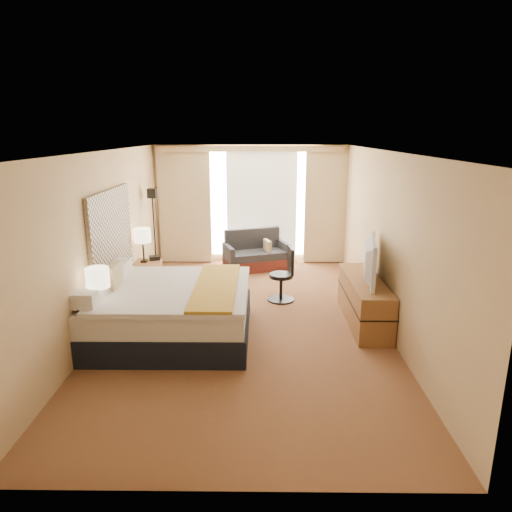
{
  "coord_description": "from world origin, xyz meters",
  "views": [
    {
      "loc": [
        0.24,
        -6.61,
        2.86
      ],
      "look_at": [
        0.16,
        0.4,
        0.95
      ],
      "focal_mm": 32.0,
      "sensor_mm": 36.0,
      "label": 1
    }
  ],
  "objects_px": {
    "floor_lamp": "(153,215)",
    "desk_chair": "(284,277)",
    "bed": "(170,310)",
    "lamp_right": "(142,236)",
    "television": "(365,260)",
    "media_dresser": "(364,301)",
    "nightstand_left": "(103,333)",
    "lamp_left": "(98,278)",
    "loveseat": "(256,256)",
    "nightstand_right": "(148,276)"
  },
  "relations": [
    {
      "from": "floor_lamp",
      "to": "desk_chair",
      "type": "relative_size",
      "value": 1.89
    },
    {
      "from": "bed",
      "to": "desk_chair",
      "type": "height_order",
      "value": "bed"
    },
    {
      "from": "lamp_right",
      "to": "bed",
      "type": "bearing_deg",
      "value": -66.43
    },
    {
      "from": "floor_lamp",
      "to": "television",
      "type": "distance_m",
      "value": 4.39
    },
    {
      "from": "television",
      "to": "media_dresser",
      "type": "bearing_deg",
      "value": -19.8
    },
    {
      "from": "nightstand_left",
      "to": "lamp_left",
      "type": "relative_size",
      "value": 0.87
    },
    {
      "from": "television",
      "to": "floor_lamp",
      "type": "bearing_deg",
      "value": 68.86
    },
    {
      "from": "bed",
      "to": "desk_chair",
      "type": "xyz_separation_m",
      "value": [
        1.7,
        1.48,
        0.03
      ]
    },
    {
      "from": "floor_lamp",
      "to": "desk_chair",
      "type": "height_order",
      "value": "floor_lamp"
    },
    {
      "from": "loveseat",
      "to": "nightstand_right",
      "type": "bearing_deg",
      "value": -162.84
    },
    {
      "from": "media_dresser",
      "to": "television",
      "type": "height_order",
      "value": "television"
    },
    {
      "from": "nightstand_right",
      "to": "loveseat",
      "type": "distance_m",
      "value": 2.48
    },
    {
      "from": "lamp_left",
      "to": "loveseat",
      "type": "bearing_deg",
      "value": 63.3
    },
    {
      "from": "nightstand_left",
      "to": "desk_chair",
      "type": "distance_m",
      "value": 3.21
    },
    {
      "from": "bed",
      "to": "television",
      "type": "distance_m",
      "value": 2.95
    },
    {
      "from": "bed",
      "to": "television",
      "type": "bearing_deg",
      "value": 8.84
    },
    {
      "from": "floor_lamp",
      "to": "loveseat",
      "type": "bearing_deg",
      "value": 16.89
    },
    {
      "from": "nightstand_left",
      "to": "media_dresser",
      "type": "bearing_deg",
      "value": 15.84
    },
    {
      "from": "lamp_left",
      "to": "desk_chair",
      "type": "bearing_deg",
      "value": 38.59
    },
    {
      "from": "nightstand_left",
      "to": "media_dresser",
      "type": "distance_m",
      "value": 3.85
    },
    {
      "from": "nightstand_right",
      "to": "lamp_right",
      "type": "xyz_separation_m",
      "value": [
        -0.04,
        -0.02,
        0.77
      ]
    },
    {
      "from": "nightstand_left",
      "to": "lamp_right",
      "type": "bearing_deg",
      "value": 91.03
    },
    {
      "from": "loveseat",
      "to": "bed",
      "type": "bearing_deg",
      "value": -128.18
    },
    {
      "from": "nightstand_left",
      "to": "desk_chair",
      "type": "height_order",
      "value": "desk_chair"
    },
    {
      "from": "floor_lamp",
      "to": "television",
      "type": "xyz_separation_m",
      "value": [
        3.68,
        -2.38,
        -0.24
      ]
    },
    {
      "from": "floor_lamp",
      "to": "bed",
      "type": "bearing_deg",
      "value": -73.46
    },
    {
      "from": "media_dresser",
      "to": "desk_chair",
      "type": "bearing_deg",
      "value": 141.35
    },
    {
      "from": "floor_lamp",
      "to": "lamp_right",
      "type": "height_order",
      "value": "floor_lamp"
    },
    {
      "from": "nightstand_left",
      "to": "desk_chair",
      "type": "bearing_deg",
      "value": 38.58
    },
    {
      "from": "loveseat",
      "to": "lamp_left",
      "type": "bearing_deg",
      "value": -135.82
    },
    {
      "from": "nightstand_right",
      "to": "floor_lamp",
      "type": "xyz_separation_m",
      "value": [
        -0.03,
        0.85,
        1.0
      ]
    },
    {
      "from": "lamp_left",
      "to": "nightstand_left",
      "type": "bearing_deg",
      "value": -150.67
    },
    {
      "from": "floor_lamp",
      "to": "desk_chair",
      "type": "xyz_separation_m",
      "value": [
        2.54,
        -1.35,
        -0.85
      ]
    },
    {
      "from": "loveseat",
      "to": "lamp_right",
      "type": "height_order",
      "value": "lamp_right"
    },
    {
      "from": "nightstand_right",
      "to": "bed",
      "type": "relative_size",
      "value": 0.25
    },
    {
      "from": "lamp_right",
      "to": "nightstand_right",
      "type": "bearing_deg",
      "value": 21.78
    },
    {
      "from": "lamp_left",
      "to": "lamp_right",
      "type": "height_order",
      "value": "lamp_right"
    },
    {
      "from": "desk_chair",
      "to": "lamp_right",
      "type": "distance_m",
      "value": 2.67
    },
    {
      "from": "floor_lamp",
      "to": "lamp_left",
      "type": "bearing_deg",
      "value": -89.44
    },
    {
      "from": "bed",
      "to": "lamp_left",
      "type": "bearing_deg",
      "value": -146.9
    },
    {
      "from": "desk_chair",
      "to": "television",
      "type": "xyz_separation_m",
      "value": [
        1.14,
        -1.03,
        0.61
      ]
    },
    {
      "from": "floor_lamp",
      "to": "lamp_left",
      "type": "height_order",
      "value": "floor_lamp"
    },
    {
      "from": "desk_chair",
      "to": "lamp_right",
      "type": "xyz_separation_m",
      "value": [
        -2.55,
        0.48,
        0.62
      ]
    },
    {
      "from": "floor_lamp",
      "to": "media_dresser",
      "type": "bearing_deg",
      "value": -31.66
    },
    {
      "from": "nightstand_left",
      "to": "bed",
      "type": "xyz_separation_m",
      "value": [
        0.81,
        0.53,
        0.12
      ]
    },
    {
      "from": "nightstand_right",
      "to": "bed",
      "type": "xyz_separation_m",
      "value": [
        0.81,
        -1.97,
        0.12
      ]
    },
    {
      "from": "nightstand_left",
      "to": "bed",
      "type": "relative_size",
      "value": 0.25
    },
    {
      "from": "media_dresser",
      "to": "floor_lamp",
      "type": "bearing_deg",
      "value": 148.34
    },
    {
      "from": "nightstand_right",
      "to": "media_dresser",
      "type": "bearing_deg",
      "value": -21.4
    },
    {
      "from": "bed",
      "to": "loveseat",
      "type": "height_order",
      "value": "bed"
    }
  ]
}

